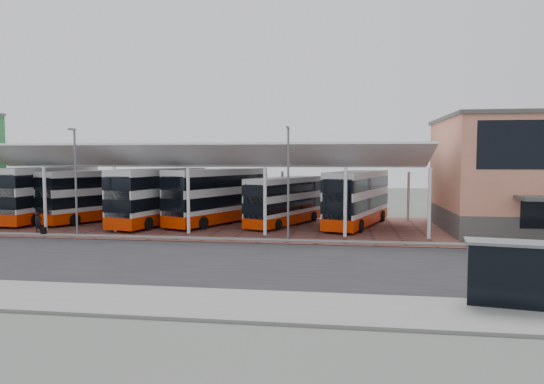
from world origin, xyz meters
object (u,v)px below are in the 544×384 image
object	(u,v)px
bus_4	(285,201)
pedestrian	(39,222)
bus_shelter	(515,267)
bus_2	(160,196)
bus_5	(358,199)
bus_1	(100,196)
bus_0	(50,194)
bus_3	(219,196)

from	to	relation	value
bus_4	pedestrian	bearing A→B (deg)	-134.78
pedestrian	bus_shelter	bearing A→B (deg)	-98.58
bus_2	bus_4	bearing A→B (deg)	17.75
bus_5	bus_1	bearing A→B (deg)	-162.66
bus_0	bus_4	bearing A→B (deg)	4.23
bus_1	bus_shelter	size ratio (longest dim) A/B	3.45
bus_0	bus_5	bearing A→B (deg)	4.59
bus_4	bus_5	size ratio (longest dim) A/B	0.87
bus_3	pedestrian	size ratio (longest dim) A/B	7.28
bus_2	bus_3	distance (m)	5.18
bus_shelter	bus_4	bearing A→B (deg)	126.78
bus_1	bus_shelter	xyz separation A→B (m)	(29.02, -22.92, -0.69)
bus_shelter	pedestrian	bearing A→B (deg)	163.14
bus_1	bus_4	xyz separation A→B (m)	(17.57, -0.46, -0.27)
bus_shelter	bus_5	bearing A→B (deg)	112.71
bus_0	bus_1	distance (m)	4.72
bus_1	bus_3	xyz separation A→B (m)	(11.53, -0.35, 0.09)
bus_2	bus_4	xyz separation A→B (m)	(11.09, 1.00, -0.37)
bus_2	bus_3	size ratio (longest dim) A/B	1.03
bus_0	bus_5	distance (m)	28.50
bus_1	pedestrian	world-z (taller)	bus_1
bus_3	pedestrian	distance (m)	14.69
bus_5	pedestrian	bearing A→B (deg)	-144.92
bus_4	bus_0	bearing A→B (deg)	-156.36
bus_0	bus_2	xyz separation A→B (m)	(11.16, -0.89, -0.04)
bus_3	bus_5	distance (m)	12.27
bus_0	bus_1	bearing A→B (deg)	10.86
bus_0	bus_4	size ratio (longest dim) A/B	1.21
bus_0	bus_4	xyz separation A→B (m)	(22.26, 0.11, -0.42)
bus_5	bus_0	bearing A→B (deg)	-161.42
bus_2	pedestrian	distance (m)	9.97
bus_2	bus_4	world-z (taller)	bus_2
bus_0	bus_2	bearing A→B (deg)	-0.61
bus_4	bus_shelter	size ratio (longest dim) A/B	3.07
bus_1	bus_5	distance (m)	23.81
bus_4	bus_shelter	xyz separation A→B (m)	(11.45, -22.46, -0.42)
bus_2	pedestrian	bearing A→B (deg)	-126.53
bus_4	pedestrian	xyz separation A→B (m)	(-18.53, -7.43, -1.25)
bus_4	bus_shelter	world-z (taller)	bus_4
bus_5	bus_shelter	size ratio (longest dim) A/B	3.53
bus_2	bus_5	bearing A→B (deg)	16.60
bus_4	bus_5	bearing A→B (deg)	25.31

